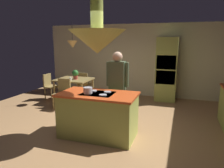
# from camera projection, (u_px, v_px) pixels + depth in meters

# --- Properties ---
(ground) EXTENTS (8.16, 8.16, 0.00)m
(ground) POSITION_uv_depth(u_px,v_px,m) (102.00, 132.00, 4.62)
(ground) COLOR #AD7F51
(wall_back) EXTENTS (6.80, 0.10, 2.55)m
(wall_back) POSITION_uv_depth(u_px,v_px,m) (136.00, 60.00, 7.56)
(wall_back) COLOR beige
(wall_back) RESTS_ON ground
(kitchen_island) EXTENTS (1.58, 0.87, 0.94)m
(kitchen_island) POSITION_uv_depth(u_px,v_px,m) (98.00, 115.00, 4.34)
(kitchen_island) COLOR #A0A84C
(kitchen_island) RESTS_ON ground
(oven_tower) EXTENTS (0.66, 0.62, 2.08)m
(oven_tower) POSITION_uv_depth(u_px,v_px,m) (166.00, 69.00, 6.89)
(oven_tower) COLOR #A0A84C
(oven_tower) RESTS_ON ground
(dining_table) EXTENTS (1.08, 0.95, 0.76)m
(dining_table) POSITION_uv_depth(u_px,v_px,m) (74.00, 82.00, 6.78)
(dining_table) COLOR olive
(dining_table) RESTS_ON ground
(person_at_island) EXTENTS (0.53, 0.23, 1.72)m
(person_at_island) POSITION_uv_depth(u_px,v_px,m) (117.00, 84.00, 4.82)
(person_at_island) COLOR tan
(person_at_island) RESTS_ON ground
(range_hood) EXTENTS (1.10, 1.10, 1.00)m
(range_hood) POSITION_uv_depth(u_px,v_px,m) (97.00, 40.00, 4.03)
(range_hood) COLOR #A0A84C
(pendant_light_over_table) EXTENTS (0.32, 0.32, 0.82)m
(pendant_light_over_table) POSITION_uv_depth(u_px,v_px,m) (73.00, 44.00, 6.54)
(pendant_light_over_table) COLOR #E0B266
(chair_facing_island) EXTENTS (0.40, 0.40, 0.87)m
(chair_facing_island) POSITION_uv_depth(u_px,v_px,m) (63.00, 91.00, 6.16)
(chair_facing_island) COLOR olive
(chair_facing_island) RESTS_ON ground
(chair_by_back_wall) EXTENTS (0.40, 0.40, 0.87)m
(chair_by_back_wall) POSITION_uv_depth(u_px,v_px,m) (84.00, 83.00, 7.45)
(chair_by_back_wall) COLOR olive
(chair_by_back_wall) RESTS_ON ground
(chair_at_corner) EXTENTS (0.40, 0.40, 0.87)m
(chair_at_corner) POSITION_uv_depth(u_px,v_px,m) (50.00, 85.00, 7.10)
(chair_at_corner) COLOR olive
(chair_at_corner) RESTS_ON ground
(potted_plant_on_table) EXTENTS (0.20, 0.20, 0.30)m
(potted_plant_on_table) POSITION_uv_depth(u_px,v_px,m) (75.00, 74.00, 6.66)
(potted_plant_on_table) COLOR #99382D
(potted_plant_on_table) RESTS_ON dining_table
(cup_on_table) EXTENTS (0.07, 0.07, 0.09)m
(cup_on_table) POSITION_uv_depth(u_px,v_px,m) (70.00, 79.00, 6.53)
(cup_on_table) COLOR white
(cup_on_table) RESTS_ON dining_table
(cooking_pot_on_cooktop) EXTENTS (0.18, 0.18, 0.12)m
(cooking_pot_on_cooktop) POSITION_uv_depth(u_px,v_px,m) (88.00, 90.00, 4.16)
(cooking_pot_on_cooktop) COLOR #B2B2B7
(cooking_pot_on_cooktop) RESTS_ON kitchen_island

